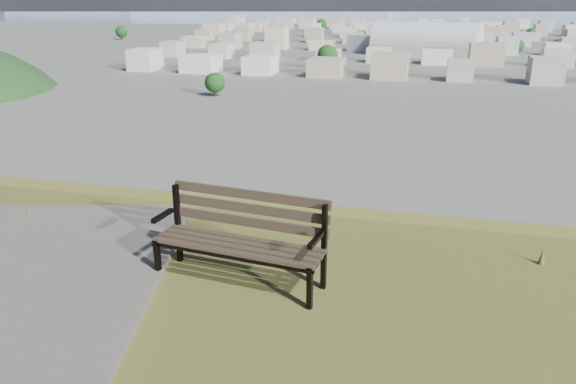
# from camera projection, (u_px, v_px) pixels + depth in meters

# --- Properties ---
(park_bench) EXTENTS (1.78, 0.76, 0.90)m
(park_bench) POSITION_uv_depth(u_px,v_px,m) (242.00, 233.00, 5.61)
(park_bench) COLOR #3F3324
(park_bench) RESTS_ON hilltop_mesa
(arena) EXTENTS (53.48, 32.26, 21.08)m
(arena) POSITION_uv_depth(u_px,v_px,m) (426.00, 45.00, 271.06)
(arena) COLOR #BAB9B5
(arena) RESTS_ON ground
(city_blocks) EXTENTS (395.00, 361.00, 7.00)m
(city_blocks) POSITION_uv_depth(u_px,v_px,m) (435.00, 34.00, 371.30)
(city_blocks) COLOR beige
(city_blocks) RESTS_ON ground
(city_trees) EXTENTS (406.52, 387.20, 9.98)m
(city_trees) POSITION_uv_depth(u_px,v_px,m) (385.00, 39.00, 308.11)
(city_trees) COLOR #2D2316
(city_trees) RESTS_ON ground
(bay_water) EXTENTS (2400.00, 700.00, 0.12)m
(bay_water) POSITION_uv_depth(u_px,v_px,m) (438.00, 15.00, 834.44)
(bay_water) COLOR #7D909F
(bay_water) RESTS_ON ground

